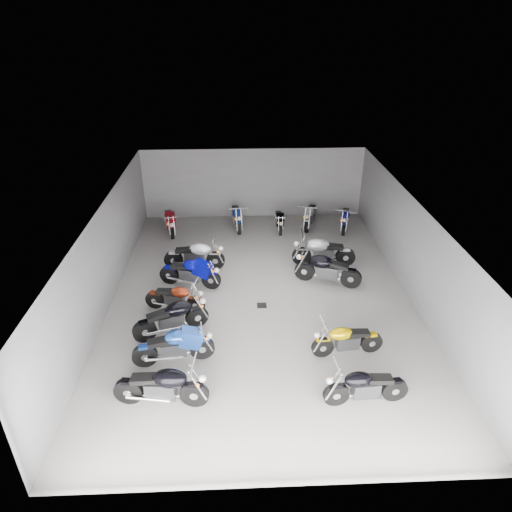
# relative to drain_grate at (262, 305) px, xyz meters

# --- Properties ---
(ground) EXTENTS (14.00, 14.00, 0.00)m
(ground) POSITION_rel_drain_grate_xyz_m (0.00, 0.50, -0.01)
(ground) COLOR gray
(ground) RESTS_ON ground
(wall_back) EXTENTS (10.00, 0.10, 3.20)m
(wall_back) POSITION_rel_drain_grate_xyz_m (0.00, 7.50, 1.59)
(wall_back) COLOR slate
(wall_back) RESTS_ON ground
(wall_left) EXTENTS (0.10, 14.00, 3.20)m
(wall_left) POSITION_rel_drain_grate_xyz_m (-5.00, 0.50, 1.59)
(wall_left) COLOR slate
(wall_left) RESTS_ON ground
(wall_right) EXTENTS (0.10, 14.00, 3.20)m
(wall_right) POSITION_rel_drain_grate_xyz_m (5.00, 0.50, 1.59)
(wall_right) COLOR slate
(wall_right) RESTS_ON ground
(ceiling) EXTENTS (10.00, 14.00, 0.04)m
(ceiling) POSITION_rel_drain_grate_xyz_m (0.00, 0.50, 3.21)
(ceiling) COLOR black
(ceiling) RESTS_ON wall_back
(drain_grate) EXTENTS (0.32, 0.32, 0.01)m
(drain_grate) POSITION_rel_drain_grate_xyz_m (0.00, 0.00, 0.00)
(drain_grate) COLOR black
(drain_grate) RESTS_ON ground
(motorcycle_left_a) EXTENTS (2.34, 0.53, 1.03)m
(motorcycle_left_a) POSITION_rel_drain_grate_xyz_m (-2.64, -4.14, 0.56)
(motorcycle_left_a) COLOR black
(motorcycle_left_a) RESTS_ON ground
(motorcycle_left_b) EXTENTS (2.23, 0.56, 0.98)m
(motorcycle_left_b) POSITION_rel_drain_grate_xyz_m (-2.52, -2.61, 0.53)
(motorcycle_left_b) COLOR black
(motorcycle_left_b) RESTS_ON ground
(motorcycle_left_c) EXTENTS (2.18, 1.06, 1.02)m
(motorcycle_left_c) POSITION_rel_drain_grate_xyz_m (-2.74, -1.34, 0.55)
(motorcycle_left_c) COLOR black
(motorcycle_left_c) RESTS_ON ground
(motorcycle_left_d) EXTENTS (1.96, 0.62, 0.88)m
(motorcycle_left_d) POSITION_rel_drain_grate_xyz_m (-2.77, -0.13, 0.47)
(motorcycle_left_d) COLOR black
(motorcycle_left_d) RESTS_ON ground
(motorcycle_left_e) EXTENTS (2.19, 0.74, 0.98)m
(motorcycle_left_e) POSITION_rel_drain_grate_xyz_m (-2.41, 1.34, 0.53)
(motorcycle_left_e) COLOR black
(motorcycle_left_e) RESTS_ON ground
(motorcycle_left_f) EXTENTS (2.28, 0.49, 1.00)m
(motorcycle_left_f) POSITION_rel_drain_grate_xyz_m (-2.35, 2.59, 0.54)
(motorcycle_left_f) COLOR black
(motorcycle_left_f) RESTS_ON ground
(motorcycle_right_a) EXTENTS (2.12, 0.45, 0.93)m
(motorcycle_right_a) POSITION_rel_drain_grate_xyz_m (2.28, -4.30, 0.50)
(motorcycle_right_a) COLOR black
(motorcycle_right_a) RESTS_ON ground
(motorcycle_right_b) EXTENTS (2.05, 0.46, 0.90)m
(motorcycle_right_b) POSITION_rel_drain_grate_xyz_m (2.23, -2.49, 0.48)
(motorcycle_right_b) COLOR black
(motorcycle_right_b) RESTS_ON ground
(motorcycle_right_e) EXTENTS (2.28, 0.99, 1.05)m
(motorcycle_right_e) POSITION_rel_drain_grate_xyz_m (2.35, 1.30, 0.56)
(motorcycle_right_e) COLOR black
(motorcycle_right_e) RESTS_ON ground
(motorcycle_right_f) EXTENTS (2.39, 0.52, 1.05)m
(motorcycle_right_f) POSITION_rel_drain_grate_xyz_m (2.44, 2.63, 0.57)
(motorcycle_right_f) COLOR black
(motorcycle_right_f) RESTS_ON ground
(motorcycle_back_a) EXTENTS (0.66, 2.16, 0.96)m
(motorcycle_back_a) POSITION_rel_drain_grate_xyz_m (-3.69, 5.88, 0.52)
(motorcycle_back_a) COLOR black
(motorcycle_back_a) RESTS_ON ground
(motorcycle_back_c) EXTENTS (0.50, 2.22, 0.97)m
(motorcycle_back_c) POSITION_rel_drain_grate_xyz_m (-0.78, 6.23, 0.53)
(motorcycle_back_c) COLOR black
(motorcycle_back_c) RESTS_ON ground
(motorcycle_back_d) EXTENTS (0.35, 1.84, 0.81)m
(motorcycle_back_d) POSITION_rel_drain_grate_xyz_m (1.08, 5.93, 0.44)
(motorcycle_back_d) COLOR black
(motorcycle_back_d) RESTS_ON ground
(motorcycle_back_e) EXTENTS (0.82, 2.10, 0.95)m
(motorcycle_back_e) POSITION_rel_drain_grate_xyz_m (2.50, 6.25, 0.51)
(motorcycle_back_e) COLOR black
(motorcycle_back_e) RESTS_ON ground
(motorcycle_back_f) EXTENTS (0.70, 2.05, 0.92)m
(motorcycle_back_f) POSITION_rel_drain_grate_xyz_m (3.99, 5.88, 0.50)
(motorcycle_back_f) COLOR black
(motorcycle_back_f) RESTS_ON ground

